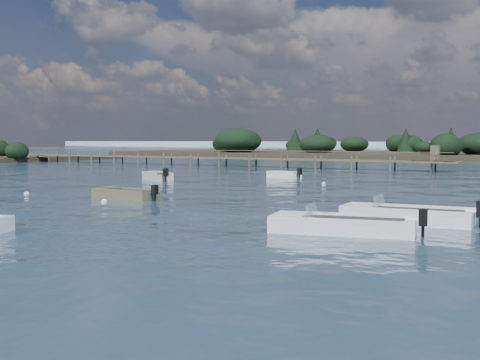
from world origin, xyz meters
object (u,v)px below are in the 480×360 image
Objects in this scene: dinghy_mid_grey at (126,196)px; jetty at (223,158)px; tender_far_white at (284,176)px; dinghy_mid_white_b at (406,218)px; dinghy_mid_white_a at (342,228)px; tender_far_grey at (157,178)px.

jetty is (-17.04, 37.66, 0.84)m from dinghy_mid_grey.
jetty reaches higher than tender_far_white.
tender_far_white is 27.90m from dinghy_mid_white_b.
dinghy_mid_white_a is 3.92m from dinghy_mid_white_b.
dinghy_mid_grey is 0.80× the size of dinghy_mid_white_a.
jetty reaches higher than dinghy_mid_white_a.
dinghy_mid_white_a is at bearing -60.08° from tender_far_white.
dinghy_mid_white_a is (23.00, -18.86, -0.02)m from tender_far_grey.
dinghy_mid_white_b reaches higher than tender_far_grey.
jetty is at bearing 114.34° from dinghy_mid_grey.
dinghy_mid_white_b reaches higher than dinghy_mid_white_a.
dinghy_mid_white_b reaches higher than dinghy_mid_grey.
dinghy_mid_white_b is 0.08× the size of jetty.
dinghy_mid_white_b is at bearing 70.65° from dinghy_mid_white_a.
tender_far_white reaches higher than dinghy_mid_grey.
dinghy_mid_white_b is (16.27, -2.04, 0.03)m from dinghy_mid_grey.
tender_far_grey is 0.89× the size of dinghy_mid_grey.
tender_far_grey is 15.38m from dinghy_mid_grey.
dinghy_mid_white_a reaches higher than tender_far_white.
tender_far_grey is 0.72× the size of dinghy_mid_white_b.
dinghy_mid_white_b is at bearing -31.96° from tender_far_grey.
jetty reaches higher than dinghy_mid_grey.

